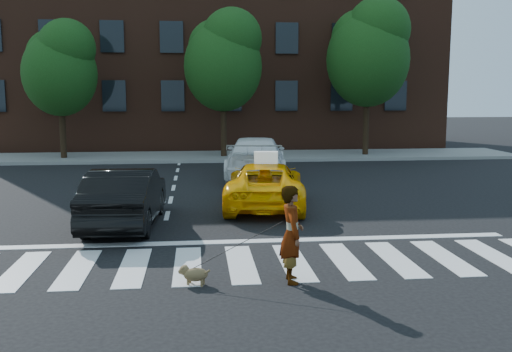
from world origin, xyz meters
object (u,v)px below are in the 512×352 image
Objects in this scene: black_sedan at (125,197)px; dog at (193,274)px; tree_left at (60,65)px; woman at (292,234)px; white_suv at (256,157)px; tree_mid at (224,57)px; taxi at (265,185)px; tree_right at (369,49)px.

dog is (1.64, -4.49, -0.51)m from black_sedan.
woman is (7.74, -18.10, -3.61)m from tree_left.
woman is at bearing 94.03° from white_suv.
tree_mid is 1.56× the size of taxi.
tree_mid is 18.73m from dog.
black_sedan is 0.80× the size of white_suv.
dog is at bearing 86.12° from white_suv.
tree_left is at bearing 23.23° from woman.
tree_left is at bearing -68.88° from black_sedan.
woman reaches higher than dog.
taxi is at bearing -55.38° from tree_left.
tree_left reaches higher than dog.
black_sedan is (-3.62, -1.91, 0.07)m from taxi.
tree_left is 19.54m from dog.
white_suv is at bearing 98.72° from dog.
white_suv is at bearing -82.09° from tree_mid.
tree_left is 0.92× the size of tree_mid.
black_sedan reaches higher than dog.
white_suv reaches higher than dog.
white_suv is 9.57× the size of dog.
woman is at bearing -66.85° from tree_left.
tree_left is 20.01m from woman.
white_suv is at bearing -2.96° from woman.
white_suv is at bearing -36.70° from tree_left.
tree_mid reaches higher than tree_left.
taxi is 5.45m from white_suv.
tree_left is at bearing 180.00° from tree_right.
woman is (0.24, -18.10, -4.02)m from tree_mid.
woman is at bearing 129.22° from black_sedan.
white_suv is (3.93, 7.35, 0.07)m from black_sedan.
tree_left is 0.84× the size of tree_right.
woman reaches higher than taxi.
black_sedan is 5.59m from woman.
tree_mid is at bearing 0.83° from woman.
tree_left is 3.90× the size of woman.
tree_right is at bearing -20.42° from woman.
white_suv is 3.20× the size of woman.
tree_left is 7.51m from tree_mid.
woman is 2.99× the size of dog.
woman reaches higher than white_suv.
taxi is at bearing 92.45° from dog.
tree_mid is 12.43m from taxi.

